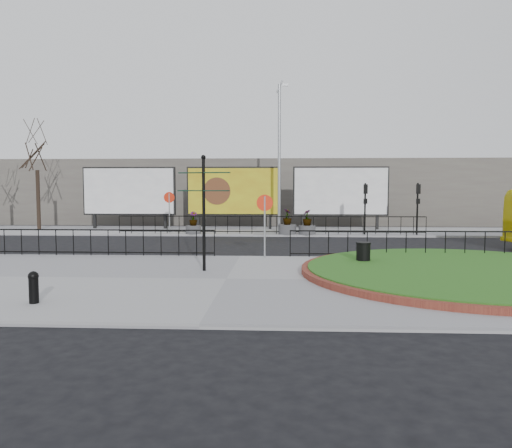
# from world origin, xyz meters

# --- Properties ---
(ground) EXTENTS (90.00, 90.00, 0.00)m
(ground) POSITION_xyz_m (0.00, 0.00, 0.00)
(ground) COLOR black
(ground) RESTS_ON ground
(pavement_near) EXTENTS (30.00, 10.00, 0.12)m
(pavement_near) POSITION_xyz_m (0.00, -5.00, 0.06)
(pavement_near) COLOR gray
(pavement_near) RESTS_ON ground
(pavement_far) EXTENTS (44.00, 6.00, 0.12)m
(pavement_far) POSITION_xyz_m (0.00, 12.00, 0.06)
(pavement_far) COLOR gray
(pavement_far) RESTS_ON ground
(brick_edge) EXTENTS (10.40, 10.40, 0.18)m
(brick_edge) POSITION_xyz_m (7.50, -4.00, 0.21)
(brick_edge) COLOR brown
(brick_edge) RESTS_ON pavement_near
(grass_lawn) EXTENTS (10.00, 10.00, 0.22)m
(grass_lawn) POSITION_xyz_m (7.50, -4.00, 0.23)
(grass_lawn) COLOR #1C5516
(grass_lawn) RESTS_ON pavement_near
(railing_near_left) EXTENTS (10.00, 0.10, 1.10)m
(railing_near_left) POSITION_xyz_m (-6.00, -0.30, 0.67)
(railing_near_left) COLOR black
(railing_near_left) RESTS_ON pavement_near
(railing_near_right) EXTENTS (9.00, 0.10, 1.10)m
(railing_near_right) POSITION_xyz_m (6.50, -0.30, 0.67)
(railing_near_right) COLOR black
(railing_near_right) RESTS_ON pavement_near
(railing_far) EXTENTS (18.00, 0.10, 1.10)m
(railing_far) POSITION_xyz_m (1.00, 9.30, 0.67)
(railing_far) COLOR black
(railing_far) RESTS_ON pavement_far
(speed_sign_far) EXTENTS (0.64, 0.07, 2.47)m
(speed_sign_far) POSITION_xyz_m (-5.00, 9.40, 1.92)
(speed_sign_far) COLOR gray
(speed_sign_far) RESTS_ON pavement_far
(speed_sign_near) EXTENTS (0.64, 0.07, 2.47)m
(speed_sign_near) POSITION_xyz_m (1.00, -0.40, 1.92)
(speed_sign_near) COLOR gray
(speed_sign_near) RESTS_ON pavement_near
(billboard_left) EXTENTS (6.20, 0.31, 4.10)m
(billboard_left) POSITION_xyz_m (-8.50, 12.97, 2.60)
(billboard_left) COLOR black
(billboard_left) RESTS_ON pavement_far
(billboard_mid) EXTENTS (6.20, 0.31, 4.10)m
(billboard_mid) POSITION_xyz_m (-1.50, 12.97, 2.60)
(billboard_mid) COLOR black
(billboard_mid) RESTS_ON pavement_far
(billboard_right) EXTENTS (6.20, 0.31, 4.10)m
(billboard_right) POSITION_xyz_m (5.50, 12.97, 2.60)
(billboard_right) COLOR black
(billboard_right) RESTS_ON pavement_far
(lamp_post) EXTENTS (0.74, 0.18, 9.23)m
(lamp_post) POSITION_xyz_m (1.51, 11.00, 4.83)
(lamp_post) COLOR gray
(lamp_post) RESTS_ON pavement_far
(signal_pole_a) EXTENTS (0.22, 0.26, 3.00)m
(signal_pole_a) POSITION_xyz_m (6.50, 9.34, 2.10)
(signal_pole_a) COLOR black
(signal_pole_a) RESTS_ON pavement_far
(signal_pole_b) EXTENTS (0.22, 0.26, 3.00)m
(signal_pole_b) POSITION_xyz_m (9.50, 9.34, 2.10)
(signal_pole_b) COLOR black
(signal_pole_b) RESTS_ON pavement_far
(tree_left) EXTENTS (2.00, 2.00, 7.00)m
(tree_left) POSITION_xyz_m (-14.00, 11.50, 3.62)
(tree_left) COLOR #2D2119
(tree_left) RESTS_ON pavement_far
(building_backdrop) EXTENTS (40.00, 10.00, 5.00)m
(building_backdrop) POSITION_xyz_m (0.00, 22.00, 2.50)
(building_backdrop) COLOR #5E5B52
(building_backdrop) RESTS_ON ground
(fingerpost_sign) EXTENTS (1.78, 0.67, 3.81)m
(fingerpost_sign) POSITION_xyz_m (-0.90, -3.60, 2.42)
(fingerpost_sign) COLOR black
(fingerpost_sign) RESTS_ON pavement_near
(bollard) EXTENTS (0.25, 0.25, 0.77)m
(bollard) POSITION_xyz_m (-4.23, -8.41, 0.54)
(bollard) COLOR black
(bollard) RESTS_ON pavement_near
(litter_bin) EXTENTS (0.52, 0.52, 0.85)m
(litter_bin) POSITION_xyz_m (4.50, -2.48, 0.55)
(litter_bin) COLOR black
(litter_bin) RESTS_ON pavement_near
(planter_a) EXTENTS (0.92, 0.92, 1.32)m
(planter_a) POSITION_xyz_m (-3.57, 9.40, 0.57)
(planter_a) COLOR #4C4C4F
(planter_a) RESTS_ON pavement_far
(planter_b) EXTENTS (1.05, 1.05, 1.49)m
(planter_b) POSITION_xyz_m (2.00, 9.46, 0.62)
(planter_b) COLOR #4C4C4F
(planter_b) RESTS_ON pavement_far
(planter_c) EXTENTS (0.99, 0.99, 1.45)m
(planter_c) POSITION_xyz_m (3.16, 9.40, 0.62)
(planter_c) COLOR #4C4C4F
(planter_c) RESTS_ON pavement_far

